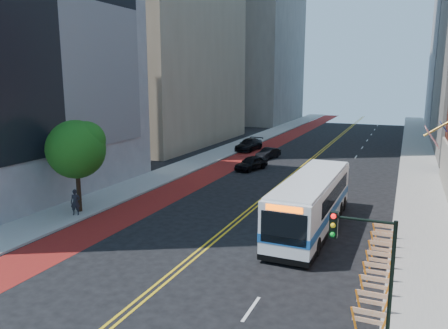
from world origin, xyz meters
TOP-DOWN VIEW (x-y plane):
  - ground at (0.00, 0.00)m, footprint 160.00×160.00m
  - sidewalk_left at (-12.00, 30.00)m, footprint 4.00×140.00m
  - sidewalk_right at (12.00, 30.00)m, footprint 4.00×140.00m
  - bus_lane_paint at (-8.10, 30.00)m, footprint 3.60×140.00m
  - center_line_inner at (-0.18, 30.00)m, footprint 0.14×140.00m
  - center_line_outer at (0.18, 30.00)m, footprint 0.14×140.00m
  - lane_dashes at (4.80, 38.00)m, footprint 0.14×98.20m
  - construction_barriers at (9.60, 3.42)m, footprint 1.42×10.91m
  - street_tree at (-11.24, 6.04)m, footprint 4.20×4.20m
  - traffic_signal at (9.41, -3.51)m, footprint 2.21×0.34m
  - transit_bus at (5.06, 9.14)m, footprint 3.06×12.95m
  - car_a at (-4.77, 25.44)m, footprint 2.94×4.73m
  - car_b at (-5.09, 32.67)m, footprint 2.34×4.16m
  - car_c at (-9.30, 37.42)m, footprint 2.74×5.72m
  - pedestrian at (-10.97, 5.21)m, footprint 0.80×0.68m

SIDE VIEW (x-z plane):
  - ground at x=0.00m, z-range 0.00..0.00m
  - center_line_inner at x=-0.18m, z-range 0.00..0.01m
  - center_line_outer at x=0.18m, z-range 0.00..0.01m
  - bus_lane_paint at x=-8.10m, z-range 0.00..0.01m
  - lane_dashes at x=4.80m, z-range 0.00..0.01m
  - sidewalk_left at x=-12.00m, z-range 0.00..0.15m
  - sidewalk_right at x=12.00m, z-range 0.00..0.15m
  - car_b at x=-5.09m, z-range 0.00..1.30m
  - construction_barriers at x=9.60m, z-range 0.17..1.18m
  - car_a at x=-4.77m, z-range 0.00..1.50m
  - car_c at x=-9.30m, z-range 0.00..1.61m
  - pedestrian at x=-10.97m, z-range 0.15..2.00m
  - transit_bus at x=5.06m, z-range 0.08..3.62m
  - traffic_signal at x=9.41m, z-range 1.18..6.26m
  - street_tree at x=-11.24m, z-range 1.56..8.26m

